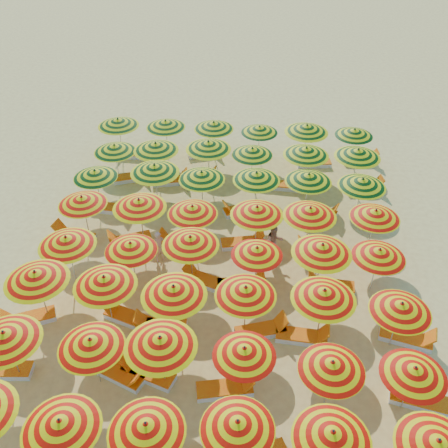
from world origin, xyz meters
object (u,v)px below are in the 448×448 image
at_px(umbrella_23, 379,253).
at_px(umbrella_31, 155,169).
at_px(umbrella_32, 202,175).
at_px(lounger_14, 303,336).
at_px(umbrella_39, 252,151).
at_px(lounger_6, 120,374).
at_px(umbrella_15, 246,291).
at_px(lounger_11, 127,317).
at_px(umbrella_11, 414,372).
at_px(umbrella_28, 310,212).
at_px(umbrella_3, 238,425).
at_px(umbrella_19, 131,246).
at_px(umbrella_26, 192,210).
at_px(umbrella_33, 257,176).
at_px(lounger_9, 418,399).
at_px(umbrella_14, 174,291).
at_px(umbrella_17, 401,307).
at_px(umbrella_20, 190,241).
at_px(lounger_10, 29,319).
at_px(umbrella_16, 324,294).
at_px(lounger_25, 242,210).
at_px(lounger_20, 129,240).
at_px(umbrella_35, 362,183).
at_px(umbrella_37, 156,147).
at_px(umbrella_1, 60,424).
at_px(umbrella_38, 208,145).
at_px(umbrella_8, 160,342).
at_px(umbrella_45, 259,129).
at_px(umbrella_30, 95,174).
at_px(lounger_33, 205,152).
at_px(lounger_35, 361,160).
at_px(lounger_26, 318,212).
at_px(umbrella_40, 306,151).
at_px(lounger_19, 74,235).
at_px(lounger_22, 243,243).
at_px(lounger_28, 171,181).
at_px(umbrella_2, 146,428).
at_px(umbrella_46, 307,128).
at_px(lounger_7, 147,373).
at_px(lounger_24, 112,208).
at_px(lounger_31, 364,188).
at_px(lounger_13, 262,331).
at_px(umbrella_4, 332,436).
at_px(lounger_32, 132,154).
at_px(lounger_34, 313,163).
at_px(lounger_8, 226,389).
at_px(umbrella_5, 437,444).
at_px(lounger_15, 407,338).
at_px(umbrella_12, 36,276).
at_px(umbrella_25, 139,204).
at_px(lounger_30, 292,186).
at_px(lounger_18, 330,286).
at_px(umbrella_43, 166,124).
at_px(lounger_17, 242,284).
at_px(umbrella_41, 358,153).
at_px(umbrella_47, 354,132).
at_px(umbrella_24, 82,200).
at_px(umbrella_42, 118,122).
at_px(umbrella_29, 375,214).

xyz_separation_m(umbrella_23, umbrella_31, (-8.81, 4.62, 0.22)).
relative_size(umbrella_32, lounger_14, 1.20).
bearing_deg(umbrella_39, lounger_6, -108.20).
xyz_separation_m(umbrella_15, lounger_11, (-4.07, 0.14, -1.73)).
relative_size(umbrella_11, umbrella_28, 0.86).
distance_m(umbrella_3, umbrella_19, 7.75).
bearing_deg(umbrella_26, umbrella_19, -130.68).
height_order(umbrella_33, lounger_9, umbrella_33).
distance_m(umbrella_28, lounger_6, 9.07).
relative_size(umbrella_14, umbrella_17, 1.35).
height_order(umbrella_20, lounger_10, umbrella_20).
height_order(umbrella_16, lounger_25, umbrella_16).
bearing_deg(lounger_20, umbrella_35, 172.01).
height_order(umbrella_11, umbrella_37, umbrella_37).
relative_size(umbrella_1, umbrella_38, 0.79).
relative_size(umbrella_8, umbrella_45, 1.01).
xyz_separation_m(umbrella_30, lounger_33, (4.22, 5.02, -1.64)).
bearing_deg(lounger_35, lounger_26, -122.14).
distance_m(umbrella_32, umbrella_40, 5.08).
relative_size(lounger_19, lounger_22, 1.00).
height_order(lounger_10, lounger_28, same).
height_order(lounger_11, lounger_26, same).
bearing_deg(umbrella_2, lounger_19, 118.85).
distance_m(umbrella_46, lounger_7, 14.40).
height_order(lounger_24, lounger_33, same).
distance_m(umbrella_37, lounger_6, 11.23).
bearing_deg(lounger_31, lounger_13, -127.58).
relative_size(umbrella_4, lounger_32, 1.20).
height_order(umbrella_30, lounger_34, umbrella_30).
distance_m(lounger_8, lounger_13, 2.55).
bearing_deg(umbrella_37, umbrella_5, -55.62).
height_order(umbrella_31, lounger_19, umbrella_31).
bearing_deg(lounger_28, lounger_15, -55.94).
bearing_deg(umbrella_12, lounger_7, -28.26).
bearing_deg(umbrella_25, umbrella_28, 0.09).
bearing_deg(umbrella_39, lounger_30, -8.43).
height_order(umbrella_15, umbrella_20, umbrella_20).
bearing_deg(umbrella_17, umbrella_46, 101.36).
height_order(lounger_18, lounger_25, same).
distance_m(umbrella_35, umbrella_43, 10.29).
xyz_separation_m(umbrella_39, lounger_15, (5.48, -9.15, -1.64)).
relative_size(umbrella_30, umbrella_40, 0.79).
distance_m(umbrella_5, lounger_17, 8.54).
bearing_deg(umbrella_41, umbrella_47, 85.70).
relative_size(umbrella_38, lounger_6, 1.49).
xyz_separation_m(umbrella_1, umbrella_24, (-2.35, 9.47, -0.04)).
height_order(umbrella_30, umbrella_42, umbrella_42).
bearing_deg(umbrella_24, umbrella_45, 44.67).
bearing_deg(umbrella_42, umbrella_40, -13.90).
relative_size(umbrella_29, lounger_30, 1.27).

